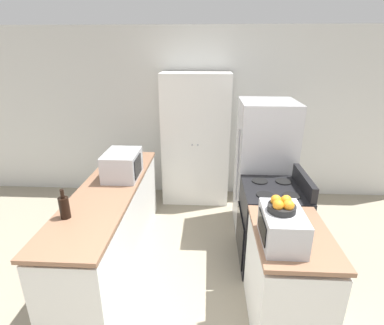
{
  "coord_description": "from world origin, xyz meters",
  "views": [
    {
      "loc": [
        0.17,
        -1.51,
        2.28
      ],
      "look_at": [
        0.0,
        1.71,
        1.05
      ],
      "focal_mm": 28.0,
      "sensor_mm": 36.0,
      "label": 1
    }
  ],
  "objects_px": {
    "microwave": "(122,165)",
    "wine_bottle": "(64,207)",
    "pantry_cabinet": "(196,140)",
    "stove": "(271,226)",
    "refrigerator": "(263,168)",
    "fruit_bowl": "(282,205)",
    "toaster_oven": "(282,227)"
  },
  "relations": [
    {
      "from": "refrigerator",
      "to": "fruit_bowl",
      "type": "bearing_deg",
      "value": -96.02
    },
    {
      "from": "stove",
      "to": "wine_bottle",
      "type": "height_order",
      "value": "wine_bottle"
    },
    {
      "from": "pantry_cabinet",
      "to": "refrigerator",
      "type": "xyz_separation_m",
      "value": [
        0.9,
        -0.75,
        -0.13
      ]
    },
    {
      "from": "microwave",
      "to": "fruit_bowl",
      "type": "distance_m",
      "value": 1.88
    },
    {
      "from": "pantry_cabinet",
      "to": "wine_bottle",
      "type": "bearing_deg",
      "value": -115.31
    },
    {
      "from": "wine_bottle",
      "to": "toaster_oven",
      "type": "bearing_deg",
      "value": -8.14
    },
    {
      "from": "fruit_bowl",
      "to": "wine_bottle",
      "type": "bearing_deg",
      "value": 172.2
    },
    {
      "from": "wine_bottle",
      "to": "pantry_cabinet",
      "type": "bearing_deg",
      "value": 64.69
    },
    {
      "from": "wine_bottle",
      "to": "fruit_bowl",
      "type": "xyz_separation_m",
      "value": [
        1.75,
        -0.24,
        0.2
      ]
    },
    {
      "from": "refrigerator",
      "to": "toaster_oven",
      "type": "distance_m",
      "value": 1.7
    },
    {
      "from": "microwave",
      "to": "refrigerator",
      "type": "bearing_deg",
      "value": 17.68
    },
    {
      "from": "stove",
      "to": "toaster_oven",
      "type": "relative_size",
      "value": 2.44
    },
    {
      "from": "toaster_oven",
      "to": "fruit_bowl",
      "type": "distance_m",
      "value": 0.18
    },
    {
      "from": "refrigerator",
      "to": "pantry_cabinet",
      "type": "bearing_deg",
      "value": 140.36
    },
    {
      "from": "stove",
      "to": "microwave",
      "type": "relative_size",
      "value": 2.22
    },
    {
      "from": "microwave",
      "to": "wine_bottle",
      "type": "height_order",
      "value": "microwave"
    },
    {
      "from": "pantry_cabinet",
      "to": "microwave",
      "type": "bearing_deg",
      "value": -120.99
    },
    {
      "from": "refrigerator",
      "to": "microwave",
      "type": "bearing_deg",
      "value": -162.32
    },
    {
      "from": "refrigerator",
      "to": "fruit_bowl",
      "type": "distance_m",
      "value": 1.71
    },
    {
      "from": "wine_bottle",
      "to": "microwave",
      "type": "bearing_deg",
      "value": 73.82
    },
    {
      "from": "stove",
      "to": "wine_bottle",
      "type": "distance_m",
      "value": 2.1
    },
    {
      "from": "stove",
      "to": "pantry_cabinet",
      "type": "bearing_deg",
      "value": 120.75
    },
    {
      "from": "fruit_bowl",
      "to": "refrigerator",
      "type": "bearing_deg",
      "value": 83.98
    },
    {
      "from": "pantry_cabinet",
      "to": "microwave",
      "type": "distance_m",
      "value": 1.49
    },
    {
      "from": "stove",
      "to": "wine_bottle",
      "type": "bearing_deg",
      "value": -160.56
    },
    {
      "from": "refrigerator",
      "to": "toaster_oven",
      "type": "bearing_deg",
      "value": -95.4
    },
    {
      "from": "pantry_cabinet",
      "to": "refrigerator",
      "type": "relative_size",
      "value": 1.16
    },
    {
      "from": "microwave",
      "to": "wine_bottle",
      "type": "relative_size",
      "value": 1.82
    },
    {
      "from": "pantry_cabinet",
      "to": "stove",
      "type": "xyz_separation_m",
      "value": [
        0.89,
        -1.49,
        -0.52
      ]
    },
    {
      "from": "refrigerator",
      "to": "microwave",
      "type": "height_order",
      "value": "refrigerator"
    },
    {
      "from": "microwave",
      "to": "toaster_oven",
      "type": "xyz_separation_m",
      "value": [
        1.51,
        -1.15,
        -0.02
      ]
    },
    {
      "from": "refrigerator",
      "to": "wine_bottle",
      "type": "height_order",
      "value": "refrigerator"
    }
  ]
}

